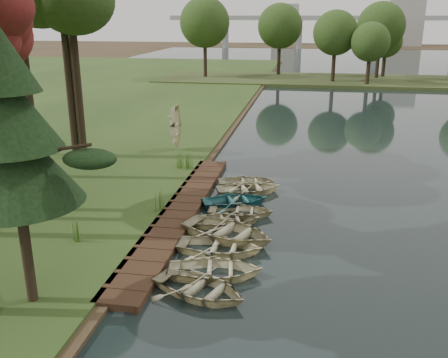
% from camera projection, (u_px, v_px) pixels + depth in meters
% --- Properties ---
extents(ground, '(300.00, 300.00, 0.00)m').
position_uv_depth(ground, '(214.00, 218.00, 22.64)').
color(ground, '#3D2F1D').
extents(boardwalk, '(1.60, 16.00, 0.30)m').
position_uv_depth(boardwalk, '(180.00, 212.00, 22.85)').
color(boardwalk, '#352114').
rests_on(boardwalk, ground).
extents(peninsula, '(50.00, 14.00, 0.45)m').
position_uv_depth(peninsula, '(341.00, 81.00, 68.06)').
color(peninsula, '#37431E').
rests_on(peninsula, ground).
extents(far_trees, '(45.60, 5.60, 8.80)m').
position_uv_depth(far_trees, '(319.00, 33.00, 66.66)').
color(far_trees, black).
rests_on(far_trees, peninsula).
extents(bridge, '(95.90, 4.00, 8.60)m').
position_uv_depth(bridge, '(347.00, 22.00, 130.71)').
color(bridge, '#A5A5A0').
rests_on(bridge, ground).
extents(building_a, '(10.00, 8.00, 18.00)m').
position_uv_depth(building_a, '(405.00, 14.00, 145.96)').
color(building_a, '#A5A5A0').
rests_on(building_a, ground).
extents(building_b, '(8.00, 8.00, 12.00)m').
position_uv_depth(building_b, '(285.00, 24.00, 157.25)').
color(building_b, '#A5A5A0').
rests_on(building_b, ground).
extents(rowboat_0, '(3.93, 3.40, 0.68)m').
position_uv_depth(rowboat_0, '(200.00, 286.00, 16.20)').
color(rowboat_0, '#C6BD8F').
rests_on(rowboat_0, water).
extents(rowboat_1, '(3.66, 2.86, 0.69)m').
position_uv_depth(rowboat_1, '(215.00, 268.00, 17.34)').
color(rowboat_1, '#C6BD8F').
rests_on(rowboat_1, water).
extents(rowboat_2, '(3.35, 2.42, 0.68)m').
position_uv_depth(rowboat_2, '(220.00, 245.00, 19.10)').
color(rowboat_2, '#C6BD8F').
rests_on(rowboat_2, water).
extents(rowboat_3, '(4.78, 4.15, 0.83)m').
position_uv_depth(rowboat_3, '(228.00, 229.00, 20.27)').
color(rowboat_3, '#C6BD8F').
rests_on(rowboat_3, water).
extents(rowboat_4, '(3.49, 2.93, 0.62)m').
position_uv_depth(rowboat_4, '(227.00, 218.00, 21.64)').
color(rowboat_4, '#C6BD8F').
rests_on(rowboat_4, water).
extents(rowboat_5, '(3.12, 2.33, 0.62)m').
position_uv_depth(rowboat_5, '(241.00, 210.00, 22.63)').
color(rowboat_5, '#C6BD8F').
rests_on(rowboat_5, water).
extents(rowboat_6, '(3.81, 3.33, 0.66)m').
position_uv_depth(rowboat_6, '(235.00, 199.00, 23.86)').
color(rowboat_6, teal).
rests_on(rowboat_6, water).
extents(rowboat_7, '(3.99, 3.46, 0.69)m').
position_uv_depth(rowboat_7, '(249.00, 187.00, 25.48)').
color(rowboat_7, '#C6BD8F').
rests_on(rowboat_7, water).
extents(rowboat_8, '(3.53, 2.88, 0.64)m').
position_uv_depth(rowboat_8, '(247.00, 180.00, 26.57)').
color(rowboat_8, '#C6BD8F').
rests_on(rowboat_8, water).
extents(stored_rowboat, '(2.98, 2.18, 0.60)m').
position_uv_depth(stored_rowboat, '(177.00, 145.00, 32.92)').
color(stored_rowboat, '#C6BD8F').
rests_on(stored_rowboat, bank).
extents(pine_tree, '(3.80, 3.80, 8.36)m').
position_uv_depth(pine_tree, '(10.00, 134.00, 13.93)').
color(pine_tree, black).
rests_on(pine_tree, bank).
extents(reeds_0, '(0.60, 0.60, 0.89)m').
position_uv_depth(reeds_0, '(76.00, 230.00, 19.51)').
color(reeds_0, '#3F661E').
rests_on(reeds_0, bank).
extents(reeds_1, '(0.60, 0.60, 0.99)m').
position_uv_depth(reeds_1, '(156.00, 200.00, 22.52)').
color(reeds_1, '#3F661E').
rests_on(reeds_1, bank).
extents(reeds_2, '(0.60, 0.60, 1.14)m').
position_uv_depth(reeds_2, '(190.00, 159.00, 28.64)').
color(reeds_2, '#3F661E').
rests_on(reeds_2, bank).
extents(reeds_3, '(0.60, 0.60, 1.07)m').
position_uv_depth(reeds_3, '(181.00, 159.00, 28.91)').
color(reeds_3, '#3F661E').
rests_on(reeds_3, bank).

